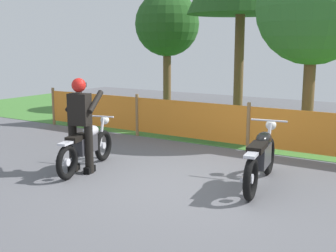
{
  "coord_description": "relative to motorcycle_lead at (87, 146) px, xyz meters",
  "views": [
    {
      "loc": [
        3.56,
        -6.11,
        2.28
      ],
      "look_at": [
        -0.42,
        0.13,
        0.9
      ],
      "focal_mm": 47.57,
      "sensor_mm": 36.0,
      "label": 1
    }
  ],
  "objects": [
    {
      "name": "rider_lead",
      "position": [
        0.05,
        -0.18,
        0.47
      ],
      "size": [
        0.64,
        0.65,
        1.69
      ],
      "rotation": [
        0.0,
        0.0,
        1.81
      ],
      "color": "black",
      "rests_on": "ground"
    },
    {
      "name": "motorcycle_lead",
      "position": [
        0.0,
        0.0,
        0.0
      ],
      "size": [
        0.69,
        1.9,
        0.91
      ],
      "rotation": [
        0.0,
        0.0,
        1.81
      ],
      "color": "black",
      "rests_on": "ground"
    },
    {
      "name": "motorcycle_trailing",
      "position": [
        3.04,
        0.78,
        0.04
      ],
      "size": [
        0.65,
        2.09,
        1.0
      ],
      "rotation": [
        0.0,
        0.0,
        1.74
      ],
      "color": "black",
      "rests_on": "ground"
    },
    {
      "name": "tree_near_right",
      "position": [
        2.65,
        4.87,
        2.64
      ],
      "size": [
        2.66,
        2.66,
        4.43
      ],
      "color": "brown",
      "rests_on": "ground"
    },
    {
      "name": "tree_leftmost",
      "position": [
        -3.04,
        7.48,
        2.48
      ],
      "size": [
        2.24,
        2.24,
        4.07
      ],
      "color": "brown",
      "rests_on": "ground"
    },
    {
      "name": "grass_verge",
      "position": [
        1.94,
        6.11,
        -0.44
      ],
      "size": [
        24.0,
        6.39,
        0.01
      ],
      "primitive_type": "cube",
      "color": "#427A33",
      "rests_on": "ground"
    },
    {
      "name": "ground",
      "position": [
        1.94,
        0.24,
        -0.45
      ],
      "size": [
        24.0,
        24.0,
        0.02
      ],
      "primitive_type": "cube",
      "color": "#5B5B60"
    },
    {
      "name": "barrier_fence",
      "position": [
        1.94,
        2.91,
        0.1
      ],
      "size": [
        11.85,
        0.08,
        1.05
      ],
      "color": "olive",
      "rests_on": "ground"
    }
  ]
}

